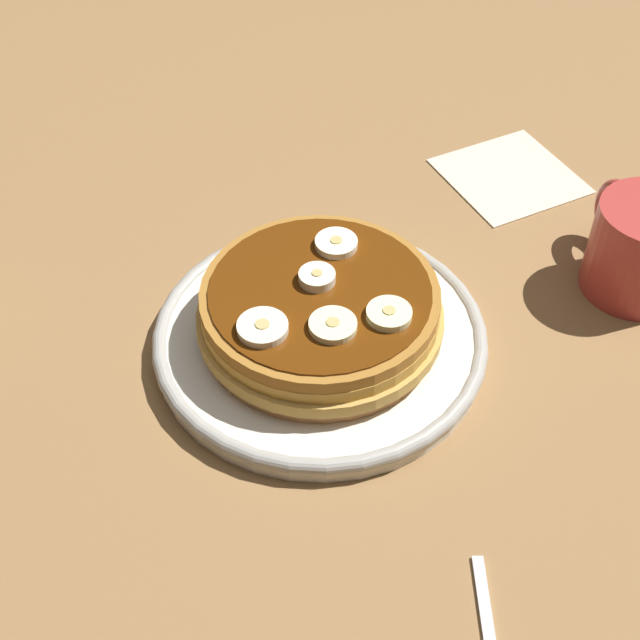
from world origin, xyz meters
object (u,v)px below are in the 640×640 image
object	(u,v)px
plate	(320,337)
pancake_stack	(322,314)
banana_slice_3	(336,244)
banana_slice_4	(389,315)
banana_slice_2	(331,326)
banana_slice_1	(263,328)
napkin	(510,175)
banana_slice_0	(315,278)

from	to	relation	value
plate	pancake_stack	bearing A→B (deg)	-161.74
banana_slice_3	banana_slice_4	world-z (taller)	same
banana_slice_2	banana_slice_4	bearing A→B (deg)	-87.95
banana_slice_1	napkin	world-z (taller)	banana_slice_1
banana_slice_3	plate	bearing A→B (deg)	152.52
pancake_stack	banana_slice_1	bearing A→B (deg)	119.47
plate	banana_slice_1	distance (cm)	7.43
plate	banana_slice_0	world-z (taller)	banana_slice_0
plate	banana_slice_1	world-z (taller)	banana_slice_1
banana_slice_4	napkin	size ratio (longest dim) A/B	0.28
napkin	banana_slice_3	bearing A→B (deg)	122.44
banana_slice_0	banana_slice_1	xyz separation A→B (cm)	(-3.88, 4.48, -0.08)
plate	napkin	xyz separation A→B (cm)	(16.58, -21.61, -0.89)
banana_slice_3	banana_slice_0	bearing A→B (deg)	144.81
pancake_stack	banana_slice_1	world-z (taller)	banana_slice_1
banana_slice_0	napkin	size ratio (longest dim) A/B	0.24
banana_slice_2	banana_slice_4	world-z (taller)	same
plate	banana_slice_1	size ratio (longest dim) A/B	7.08
plate	banana_slice_2	xyz separation A→B (cm)	(-3.77, 0.14, 5.00)
banana_slice_0	napkin	xyz separation A→B (cm)	(15.65, -21.74, -6.01)
pancake_stack	banana_slice_2	distance (cm)	4.20
pancake_stack	napkin	bearing A→B (deg)	-51.89
pancake_stack	banana_slice_4	bearing A→B (deg)	-130.99
banana_slice_3	napkin	bearing A→B (deg)	-57.56
banana_slice_0	napkin	bearing A→B (deg)	-54.24
pancake_stack	banana_slice_1	distance (cm)	5.89
banana_slice_0	banana_slice_4	size ratio (longest dim) A/B	0.84
banana_slice_0	banana_slice_4	xyz separation A→B (cm)	(-4.56, -4.07, -0.08)
pancake_stack	banana_slice_2	world-z (taller)	banana_slice_2
pancake_stack	napkin	xyz separation A→B (cm)	(16.87, -21.51, -3.57)
banana_slice_1	napkin	bearing A→B (deg)	-53.32
pancake_stack	banana_slice_0	xyz separation A→B (cm)	(1.22, 0.23, 2.44)
plate	banana_slice_0	bearing A→B (deg)	8.03
banana_slice_3	napkin	size ratio (longest dim) A/B	0.29
banana_slice_1	napkin	distance (cm)	33.22
banana_slice_0	banana_slice_2	size ratio (longest dim) A/B	0.80
plate	napkin	world-z (taller)	plate
plate	napkin	size ratio (longest dim) A/B	2.23
banana_slice_1	banana_slice_4	world-z (taller)	same
banana_slice_1	banana_slice_3	size ratio (longest dim) A/B	1.10
plate	banana_slice_4	world-z (taller)	banana_slice_4
plate	banana_slice_4	xyz separation A→B (cm)	(-3.63, -3.94, 5.03)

